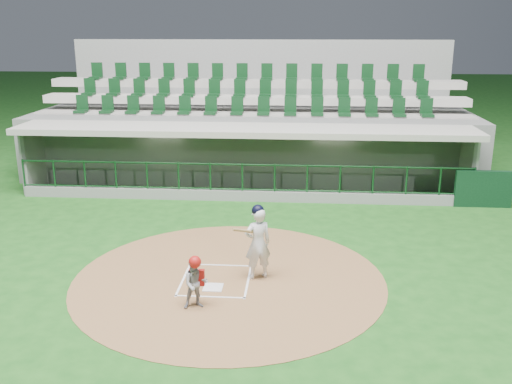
{
  "coord_description": "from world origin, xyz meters",
  "views": [
    {
      "loc": [
        1.84,
        -12.21,
        5.64
      ],
      "look_at": [
        0.71,
        2.6,
        1.3
      ],
      "focal_mm": 40.0,
      "sensor_mm": 36.0,
      "label": 1
    }
  ],
  "objects": [
    {
      "name": "seating_deck",
      "position": [
        0.0,
        10.91,
        1.42
      ],
      "size": [
        17.0,
        6.72,
        5.15
      ],
      "color": "slate",
      "rests_on": "ground"
    },
    {
      "name": "batter",
      "position": [
        0.96,
        -0.09,
        0.9
      ],
      "size": [
        0.9,
        0.95,
        1.78
      ],
      "color": "silver",
      "rests_on": "dirt_circle"
    },
    {
      "name": "batter_box_chalk",
      "position": [
        0.0,
        -0.3,
        0.02
      ],
      "size": [
        1.55,
        1.8,
        0.01
      ],
      "color": "white",
      "rests_on": "ground"
    },
    {
      "name": "dugout_structure",
      "position": [
        0.14,
        7.82,
        0.96
      ],
      "size": [
        16.4,
        3.7,
        3.0
      ],
      "color": "slate",
      "rests_on": "ground"
    },
    {
      "name": "ground",
      "position": [
        0.0,
        0.0,
        0.0
      ],
      "size": [
        120.0,
        120.0,
        0.0
      ],
      "primitive_type": "plane",
      "color": "#154714",
      "rests_on": "ground"
    },
    {
      "name": "home_plate",
      "position": [
        0.0,
        -0.7,
        0.02
      ],
      "size": [
        0.43,
        0.43,
        0.02
      ],
      "primitive_type": "cube",
      "color": "silver",
      "rests_on": "dirt_circle"
    },
    {
      "name": "catcher",
      "position": [
        -0.21,
        -1.63,
        0.58
      ],
      "size": [
        0.61,
        0.54,
        1.15
      ],
      "color": "gray",
      "rests_on": "dirt_circle"
    },
    {
      "name": "dirt_circle",
      "position": [
        0.3,
        -0.2,
        0.01
      ],
      "size": [
        7.2,
        7.2,
        0.01
      ],
      "primitive_type": "cylinder",
      "color": "brown",
      "rests_on": "ground"
    }
  ]
}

